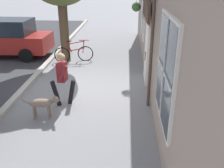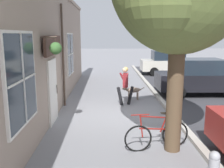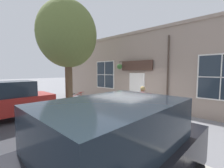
{
  "view_description": "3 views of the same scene",
  "coord_description": "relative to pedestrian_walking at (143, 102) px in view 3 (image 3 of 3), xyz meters",
  "views": [
    {
      "loc": [
        -1.42,
        7.82,
        3.56
      ],
      "look_at": [
        -1.1,
        2.23,
        1.13
      ],
      "focal_mm": 40.0,
      "sensor_mm": 36.0,
      "label": 1
    },
    {
      "loc": [
        -0.37,
        -8.81,
        2.87
      ],
      "look_at": [
        -0.17,
        1.08,
        0.92
      ],
      "focal_mm": 40.0,
      "sensor_mm": 36.0,
      "label": 2
    },
    {
      "loc": [
        5.63,
        4.48,
        2.2
      ],
      "look_at": [
        -0.8,
        -1.61,
        1.45
      ],
      "focal_mm": 24.0,
      "sensor_mm": 36.0,
      "label": 3
    }
  ],
  "objects": [
    {
      "name": "fire_hydrant",
      "position": [
        1.23,
        -5.84,
        -0.55
      ],
      "size": [
        0.34,
        0.2,
        0.77
      ],
      "color": "#99999E",
      "rests_on": "ground_plane"
    },
    {
      "name": "pedestrian_walking",
      "position": [
        0.0,
        0.0,
        0.0
      ],
      "size": [
        0.74,
        0.57,
        1.6
      ],
      "color": "black",
      "rests_on": "ground_plane"
    },
    {
      "name": "ground_plane",
      "position": [
        -0.38,
        -1.24,
        -0.95
      ],
      "size": [
        90.0,
        90.0,
        0.0
      ],
      "primitive_type": "plane",
      "color": "gray"
    },
    {
      "name": "dog_on_leash",
      "position": [
        0.36,
        0.81,
        -0.5
      ],
      "size": [
        1.05,
        0.32,
        0.67
      ],
      "color": "#7F6B5B",
      "rests_on": "ground_plane"
    },
    {
      "name": "parked_car_mid_block",
      "position": [
        3.77,
        1.72,
        -0.07
      ],
      "size": [
        4.32,
        1.98,
        1.75
      ],
      "color": "black",
      "rests_on": "ground_plane"
    },
    {
      "name": "street_tree_by_curb",
      "position": [
        0.83,
        -4.24,
        3.13
      ],
      "size": [
        3.24,
        2.92,
        5.98
      ],
      "color": "brown",
      "rests_on": "ground_plane"
    },
    {
      "name": "storefront_facade",
      "position": [
        -2.72,
        -1.25,
        1.39
      ],
      "size": [
        0.95,
        18.0,
        4.66
      ],
      "color": "gray",
      "rests_on": "ground_plane"
    },
    {
      "name": "parked_car_nearest_curb",
      "position": [
        3.89,
        -4.76,
        -0.07
      ],
      "size": [
        4.32,
        1.98,
        1.75
      ],
      "color": "maroon",
      "rests_on": "ground_plane"
    },
    {
      "name": "leaning_bicycle",
      "position": [
        0.51,
        -4.1,
        -0.57
      ],
      "size": [
        1.71,
        0.41,
        1.0
      ],
      "color": "black",
      "rests_on": "ground_plane"
    }
  ]
}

